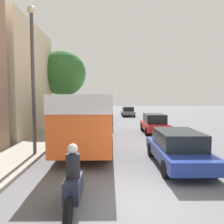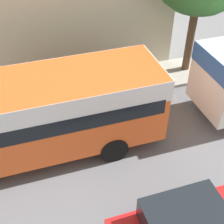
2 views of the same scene
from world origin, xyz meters
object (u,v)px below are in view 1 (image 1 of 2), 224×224
car_far_curb (154,123)px  bus_lead (90,112)px  pedestrian_near_curb (71,114)px  bus_following (101,105)px  pedestrian_walking_away (77,113)px  motorcycle_behind_lead (74,183)px  car_distant (128,111)px  car_crossing (178,147)px

car_far_curb → bus_lead: bearing=-140.2°
pedestrian_near_curb → bus_following: bearing=33.2°
pedestrian_near_curb → pedestrian_walking_away: (0.46, 1.18, 0.08)m
motorcycle_behind_lead → car_far_curb: 12.38m
car_far_curb → pedestrian_walking_away: (-7.16, 7.51, 0.26)m
car_distant → car_far_curb: bearing=-86.9°
bus_lead → car_distant: (3.88, 18.88, -1.22)m
bus_lead → bus_following: size_ratio=0.97×
bus_lead → pedestrian_walking_away: (-2.48, 11.41, -0.90)m
car_far_curb → pedestrian_walking_away: bearing=133.7°
motorcycle_behind_lead → car_crossing: motorcycle_behind_lead is taller
bus_lead → bus_following: bearing=89.1°
bus_following → car_crossing: bus_following is taller
motorcycle_behind_lead → bus_lead: bearing=91.7°
bus_lead → pedestrian_near_curb: bearing=106.0°
pedestrian_near_curb → pedestrian_walking_away: pedestrian_walking_away is taller
bus_lead → pedestrian_walking_away: 11.71m
pedestrian_near_curb → car_distant: bearing=51.8°
car_crossing → pedestrian_walking_away: bearing=-67.3°
car_distant → pedestrian_walking_away: pedestrian_walking_away is taller
bus_following → car_distant: 7.66m
bus_lead → car_far_curb: 6.20m
car_distant → bus_lead: bearing=-101.6°
pedestrian_near_curb → pedestrian_walking_away: size_ratio=0.91×
car_far_curb → car_crossing: bearing=-94.9°
bus_following → car_crossing: (3.81, -16.39, -1.14)m
bus_lead → car_distant: size_ratio=2.27×
bus_following → motorcycle_behind_lead: size_ratio=4.67×
bus_lead → bus_following: bus_lead is taller
bus_following → pedestrian_walking_away: size_ratio=6.01×
car_far_curb → bus_following: bearing=118.2°
bus_following → car_distant: size_ratio=2.35×
bus_following → motorcycle_behind_lead: 19.95m
car_far_curb → pedestrian_near_curb: pedestrian_near_curb is taller
bus_lead → car_far_curb: bearing=39.8°
car_crossing → pedestrian_walking_away: 16.83m
bus_lead → bus_following: (0.19, 12.27, -0.03)m
motorcycle_behind_lead → car_far_curb: (4.46, 11.54, 0.10)m
bus_following → car_crossing: bearing=-76.9°
pedestrian_near_curb → pedestrian_walking_away: bearing=68.7°
car_crossing → car_distant: car_crossing is taller
bus_following → car_far_curb: size_ratio=2.74×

